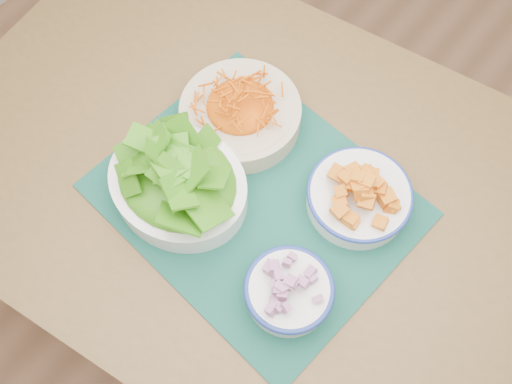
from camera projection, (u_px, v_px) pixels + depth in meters
ground at (336, 335)px, 1.67m from camera, size 4.00×4.00×0.00m
table at (256, 200)px, 1.13m from camera, size 1.35×0.99×0.75m
placemat at (256, 200)px, 1.03m from camera, size 0.55×0.47×0.00m
carrot_bowl at (240, 111)px, 1.06m from camera, size 0.28×0.28×0.08m
squash_bowl at (360, 194)px, 0.98m from camera, size 0.19×0.19×0.09m
lettuce_bowl at (177, 180)px, 0.98m from camera, size 0.26×0.23×0.11m
onion_bowl at (289, 290)px, 0.91m from camera, size 0.16×0.16×0.07m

